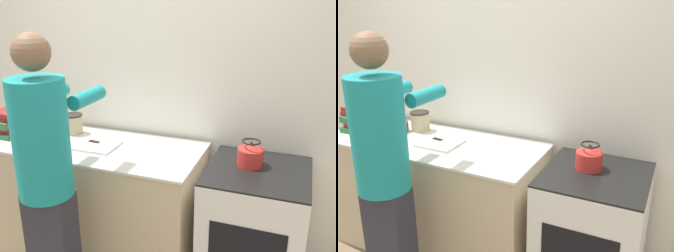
% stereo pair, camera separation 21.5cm
% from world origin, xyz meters
% --- Properties ---
extents(wall_back, '(8.00, 0.05, 2.60)m').
position_xyz_m(wall_back, '(0.00, 0.74, 1.30)').
color(wall_back, silver).
rests_on(wall_back, ground_plane).
extents(counter, '(1.70, 0.70, 0.92)m').
position_xyz_m(counter, '(-0.36, 0.34, 0.46)').
color(counter, '#C6B28E').
rests_on(counter, ground_plane).
extents(oven, '(0.64, 0.66, 0.91)m').
position_xyz_m(oven, '(0.88, 0.33, 0.46)').
color(oven, silver).
rests_on(oven, ground_plane).
extents(person, '(0.36, 0.60, 1.78)m').
position_xyz_m(person, '(-0.27, -0.27, 0.97)').
color(person, '#2C2B36').
rests_on(person, ground_plane).
extents(cutting_board, '(0.29, 0.26, 0.02)m').
position_xyz_m(cutting_board, '(-0.27, 0.31, 0.93)').
color(cutting_board, silver).
rests_on(cutting_board, counter).
extents(knife, '(0.24, 0.06, 0.01)m').
position_xyz_m(knife, '(-0.24, 0.33, 0.94)').
color(knife, silver).
rests_on(knife, cutting_board).
extents(kettle, '(0.17, 0.17, 0.17)m').
position_xyz_m(kettle, '(0.82, 0.38, 0.98)').
color(kettle, red).
rests_on(kettle, oven).
extents(bowl_prep, '(0.15, 0.15, 0.08)m').
position_xyz_m(bowl_prep, '(-0.73, 0.40, 0.96)').
color(bowl_prep, brown).
rests_on(bowl_prep, counter).
extents(bowl_mixing, '(0.13, 0.13, 0.05)m').
position_xyz_m(bowl_mixing, '(-0.77, 0.21, 0.94)').
color(bowl_mixing, '#9E4738').
rests_on(bowl_mixing, counter).
extents(canister_jar, '(0.15, 0.15, 0.16)m').
position_xyz_m(canister_jar, '(-0.60, 0.50, 1.00)').
color(canister_jar, tan).
rests_on(canister_jar, counter).
extents(book_stack, '(0.22, 0.27, 0.20)m').
position_xyz_m(book_stack, '(-1.05, 0.30, 1.02)').
color(book_stack, '#2D663D').
rests_on(book_stack, counter).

